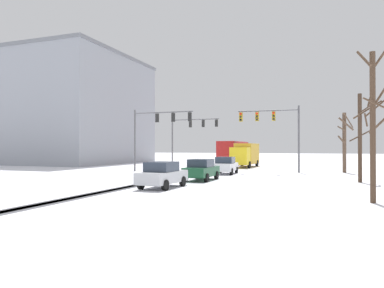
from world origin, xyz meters
The scene contains 15 objects.
wheel_track_left_lane centered at (-1.24, 14.89, 0.00)m, with size 0.74×32.75×0.01m, color #4C4C51.
wheel_track_right_lane centered at (-0.95, 14.89, 0.00)m, with size 0.88×32.75×0.01m, color #4C4C51.
sidewalk_kerb_right centered at (9.68, 13.40, 0.06)m, with size 4.00×32.75×0.12m, color white.
traffic_signal_far_left centered at (-5.68, 35.69, 4.81)m, with size 6.54×0.53×6.50m.
traffic_signal_near_right centered at (5.94, 27.66, 4.79)m, with size 5.93×0.57×6.50m.
traffic_signal_near_left centered at (-5.61, 25.74, 4.81)m, with size 6.69×0.46×6.50m.
car_white_lead centered at (1.77, 25.21, 0.82)m, with size 2.01×4.19×1.62m.
car_dark_green_second centered at (1.77, 18.11, 0.82)m, with size 1.84×4.10×1.62m.
car_silver_third centered at (1.14, 12.44, 0.82)m, with size 1.93×4.15×1.62m.
bus_oncoming centered at (-2.23, 44.87, 1.99)m, with size 2.89×11.06×3.38m.
box_truck_delivery centered at (1.05, 37.73, 1.63)m, with size 2.41×7.44×3.02m.
bare_tree_sidewalk_near centered at (12.68, 10.22, 3.69)m, with size 1.87×2.10×6.96m.
bare_tree_sidewalk_mid centered at (13.03, 20.51, 3.44)m, with size 1.71×1.69×6.55m.
bare_tree_sidewalk_far centered at (12.43, 30.89, 3.19)m, with size 1.52×1.06×5.96m.
office_building_far_left_block centered at (-30.62, 40.69, 8.53)m, with size 24.49×21.91×17.06m.
Camera 1 is at (10.62, -7.93, 2.51)m, focal length 33.79 mm.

